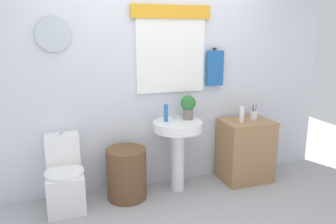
% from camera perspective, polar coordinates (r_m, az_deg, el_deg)
% --- Properties ---
extents(back_wall, '(4.40, 0.18, 2.60)m').
position_cam_1_polar(back_wall, '(3.71, -2.86, 6.79)').
color(back_wall, silver).
rests_on(back_wall, ground_plane).
extents(toilet, '(0.38, 0.51, 0.75)m').
position_cam_1_polar(toilet, '(3.59, -17.34, -11.09)').
color(toilet, white).
rests_on(toilet, ground_plane).
extents(laundry_hamper, '(0.42, 0.42, 0.55)m').
position_cam_1_polar(laundry_hamper, '(3.62, -7.14, -10.49)').
color(laundry_hamper, brown).
rests_on(laundry_hamper, ground_plane).
extents(pedestal_sink, '(0.54, 0.54, 0.80)m').
position_cam_1_polar(pedestal_sink, '(3.64, 1.69, -4.56)').
color(pedestal_sink, white).
rests_on(pedestal_sink, ground_plane).
extents(faucet, '(0.03, 0.03, 0.10)m').
position_cam_1_polar(faucet, '(3.68, 1.07, -0.43)').
color(faucet, silver).
rests_on(faucet, pedestal_sink).
extents(wooden_cabinet, '(0.58, 0.44, 0.74)m').
position_cam_1_polar(wooden_cabinet, '(4.09, 13.20, -6.45)').
color(wooden_cabinet, '#9E754C').
rests_on(wooden_cabinet, ground_plane).
extents(soap_bottle, '(0.05, 0.05, 0.19)m').
position_cam_1_polar(soap_bottle, '(3.57, -0.36, -0.16)').
color(soap_bottle, '#2D6BB7').
rests_on(soap_bottle, pedestal_sink).
extents(potted_plant, '(0.17, 0.17, 0.27)m').
position_cam_1_polar(potted_plant, '(3.65, 3.47, 1.12)').
color(potted_plant, slate).
rests_on(potted_plant, pedestal_sink).
extents(lotion_bottle, '(0.05, 0.05, 0.19)m').
position_cam_1_polar(lotion_bottle, '(3.87, 12.60, -0.39)').
color(lotion_bottle, white).
rests_on(lotion_bottle, wooden_cabinet).
extents(toothbrush_cup, '(0.08, 0.08, 0.19)m').
position_cam_1_polar(toothbrush_cup, '(4.04, 14.60, -0.52)').
color(toothbrush_cup, silver).
rests_on(toothbrush_cup, wooden_cabinet).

